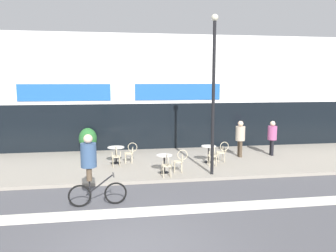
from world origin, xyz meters
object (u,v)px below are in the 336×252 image
bistro_table_0 (116,152)px  lamp_post (214,86)px  cafe_chair_1_near (167,164)px  pedestrian_near_end (272,135)px  bistro_table_1 (164,160)px  cafe_chair_1_side (180,159)px  pedestrian_far_end (240,136)px  cafe_chair_0_side (130,151)px  planter_pot (88,140)px  cafe_chair_0_near (116,155)px  cafe_chair_2_near (213,154)px  cafe_chair_2_side (222,150)px  bistro_table_2 (209,151)px  cyclist_0 (91,164)px

bistro_table_0 → lamp_post: lamp_post is taller
cafe_chair_1_near → pedestrian_near_end: size_ratio=0.54×
bistro_table_1 → cafe_chair_1_side: (0.63, -0.01, 0.01)m
pedestrian_far_end → cafe_chair_1_near: bearing=-149.1°
lamp_post → cafe_chair_0_side: bearing=143.7°
cafe_chair_1_near → bistro_table_1: bearing=-4.5°
bistro_table_0 → cafe_chair_0_side: bearing=-0.7°
cafe_chair_1_side → pedestrian_far_end: size_ratio=0.53×
planter_pot → lamp_post: bearing=-42.1°
cafe_chair_0_near → cafe_chair_1_near: same height
cafe_chair_1_side → pedestrian_near_end: bearing=-148.4°
pedestrian_near_end → cafe_chair_0_side: bearing=-166.9°
cafe_chair_0_side → bistro_table_1: bearing=131.2°
bistro_table_0 → cafe_chair_2_near: size_ratio=0.81×
cafe_chair_0_near → cafe_chair_0_side: (0.62, 0.62, 0.00)m
cafe_chair_1_near → cafe_chair_2_side: (2.78, 1.95, 0.00)m
cafe_chair_2_side → lamp_post: (-0.99, -1.79, 2.89)m
bistro_table_2 → cafe_chair_0_side: cafe_chair_0_side is taller
bistro_table_1 → cafe_chair_1_near: size_ratio=0.79×
cafe_chair_0_near → cafe_chair_1_side: size_ratio=1.00×
pedestrian_near_end → cafe_chair_2_near: bearing=-146.4°
cafe_chair_0_near → pedestrian_far_end: 5.90m
bistro_table_1 → cafe_chair_0_near: cafe_chair_0_near is taller
cafe_chair_2_side → cyclist_0: bearing=33.0°
cafe_chair_2_near → pedestrian_near_end: size_ratio=0.54×
cyclist_0 → bistro_table_0: bearing=76.8°
bistro_table_2 → cafe_chair_2_side: (0.63, 0.01, -0.01)m
bistro_table_1 → pedestrian_far_end: pedestrian_far_end is taller
cafe_chair_1_side → planter_pot: bearing=-39.4°
cafe_chair_0_near → lamp_post: bearing=-119.1°
bistro_table_2 → bistro_table_0: bearing=173.4°
bistro_table_1 → planter_pot: size_ratio=0.57×
lamp_post → cafe_chair_0_near: bearing=156.1°
cafe_chair_0_near → pedestrian_far_end: pedestrian_far_end is taller
lamp_post → cafe_chair_2_near: bearing=72.5°
pedestrian_far_end → cafe_chair_1_side: bearing=-151.2°
bistro_table_1 → pedestrian_far_end: size_ratio=0.42×
bistro_table_2 → cafe_chair_0_near: bearing=-177.8°
bistro_table_2 → cafe_chair_1_side: bearing=-139.1°
cafe_chair_2_side → pedestrian_far_end: (1.14, 0.83, 0.50)m
bistro_table_1 → pedestrian_far_end: bearing=28.7°
cafe_chair_0_side → cafe_chair_1_near: same height
bistro_table_0 → pedestrian_far_end: 5.84m
bistro_table_2 → bistro_table_1: bearing=-148.6°
cafe_chair_0_near → pedestrian_near_end: size_ratio=0.54×
lamp_post → pedestrian_near_end: size_ratio=3.58×
cafe_chair_1_near → cafe_chair_2_near: same height
bistro_table_2 → pedestrian_near_end: pedestrian_near_end is taller
cafe_chair_1_near → cafe_chair_2_near: bearing=-63.6°
cafe_chair_0_near → pedestrian_near_end: pedestrian_near_end is taller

